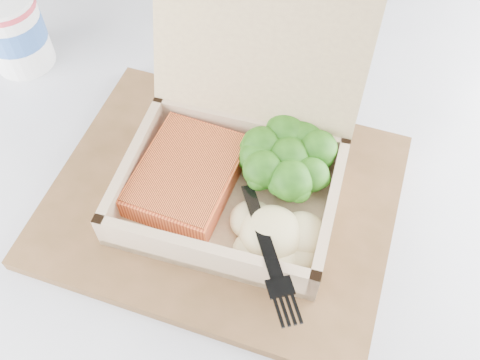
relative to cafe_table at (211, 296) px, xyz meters
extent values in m
cylinder|color=black|center=(0.00, 0.00, -0.19)|extent=(0.08, 0.08, 0.69)
cube|color=silver|center=(0.00, 0.00, 0.17)|extent=(0.96, 0.96, 0.03)
cube|color=brown|center=(0.03, 0.02, 0.19)|extent=(0.45, 0.43, 0.02)
cube|color=tan|center=(0.03, 0.01, 0.21)|extent=(0.27, 0.25, 0.01)
cube|color=tan|center=(-0.06, 0.07, 0.22)|extent=(0.09, 0.15, 0.04)
cube|color=tan|center=(0.12, -0.04, 0.22)|extent=(0.09, 0.15, 0.04)
cube|color=tan|center=(-0.01, -0.05, 0.22)|extent=(0.19, 0.12, 0.04)
cube|color=tan|center=(0.07, 0.08, 0.22)|extent=(0.19, 0.12, 0.04)
cube|color=tan|center=(0.09, 0.11, 0.32)|extent=(0.21, 0.16, 0.16)
cube|color=orange|center=(-0.01, 0.04, 0.22)|extent=(0.15, 0.15, 0.03)
ellipsoid|color=#C7BA80|center=(0.06, -0.05, 0.23)|extent=(0.10, 0.08, 0.03)
cube|color=black|center=(0.05, 0.01, 0.24)|extent=(0.01, 0.11, 0.02)
cube|color=black|center=(0.05, -0.07, 0.24)|extent=(0.02, 0.05, 0.01)
cylinder|color=white|center=(-0.17, 0.30, 0.23)|extent=(0.07, 0.07, 0.10)
cylinder|color=#315CA9|center=(-0.17, 0.30, 0.24)|extent=(0.08, 0.08, 0.03)
cylinder|color=#C73544|center=(-0.17, 0.30, 0.27)|extent=(0.08, 0.08, 0.01)
cube|color=silver|center=(0.09, 0.22, 0.19)|extent=(0.12, 0.14, 0.00)
camera|label=1|loc=(-0.03, -0.27, 0.67)|focal=40.00mm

